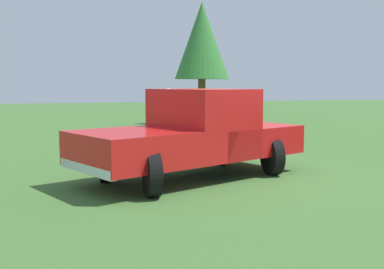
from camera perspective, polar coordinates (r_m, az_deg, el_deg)
name	(u,v)px	position (r m, az deg, el deg)	size (l,w,h in m)	color
ground_plane	(235,175)	(10.10, 5.22, -4.88)	(80.00, 80.00, 0.00)	#3D662D
pickup_truck	(197,132)	(9.66, 0.57, 0.29)	(3.68, 5.19, 1.82)	black
person_bystander	(168,112)	(15.49, -2.85, 2.77)	(0.41, 0.41, 1.79)	navy
tree_far_center	(202,41)	(22.77, 1.20, 11.15)	(2.57, 2.57, 5.75)	brown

